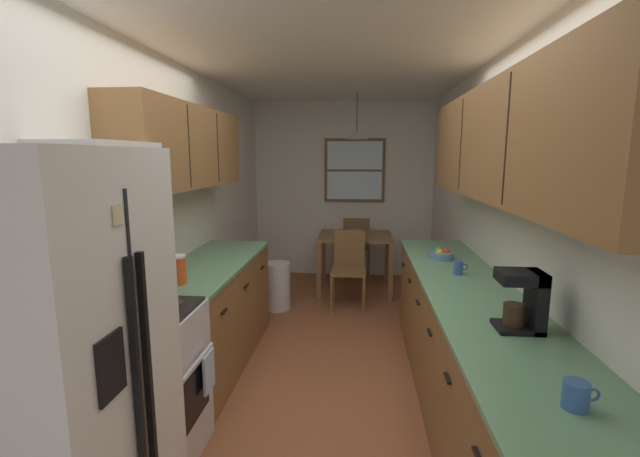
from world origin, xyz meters
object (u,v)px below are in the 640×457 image
at_px(trash_bin, 277,286).
at_px(storage_canister, 177,270).
at_px(dining_chair_near, 349,266).
at_px(dining_chair_far, 356,244).
at_px(coffee_maker, 526,299).
at_px(refrigerator, 49,385).
at_px(microwave_over_range, 102,175).
at_px(stove_range, 139,387).
at_px(mug_by_coffeemaker, 576,395).
at_px(table_serving_bowl, 356,232).
at_px(fruit_bowl, 441,254).
at_px(dining_table, 355,244).
at_px(mug_spare, 458,267).

xyz_separation_m(trash_bin, storage_canister, (-0.30, -2.00, 0.73)).
bearing_deg(dining_chair_near, dining_chair_far, 86.69).
bearing_deg(dining_chair_far, coffee_maker, -77.45).
bearing_deg(dining_chair_near, refrigerator, -107.03).
xyz_separation_m(microwave_over_range, dining_chair_far, (1.31, 3.99, -1.18)).
bearing_deg(stove_range, dining_chair_near, 67.79).
relative_size(mug_by_coffeemaker, table_serving_bowl, 0.63).
height_order(trash_bin, storage_canister, storage_canister).
bearing_deg(stove_range, storage_canister, 90.53).
distance_m(dining_chair_near, fruit_bowl, 1.54).
bearing_deg(microwave_over_range, mug_by_coffeemaker, -18.14).
bearing_deg(dining_chair_far, microwave_over_range, -108.19).
bearing_deg(trash_bin, table_serving_bowl, 41.76).
xyz_separation_m(dining_table, mug_spare, (0.79, -2.33, 0.31)).
height_order(dining_chair_far, fruit_bowl, fruit_bowl).
distance_m(dining_chair_near, storage_canister, 2.48).
distance_m(refrigerator, fruit_bowl, 2.94).
distance_m(coffee_maker, table_serving_bowl, 3.53).
bearing_deg(mug_spare, coffee_maker, -84.55).
distance_m(dining_table, dining_chair_far, 0.63).
relative_size(mug_spare, table_serving_bowl, 0.53).
bearing_deg(trash_bin, storage_canister, -98.54).
height_order(dining_table, storage_canister, storage_canister).
distance_m(refrigerator, coffee_maker, 2.16).
height_order(coffee_maker, fruit_bowl, coffee_maker).
bearing_deg(storage_canister, fruit_bowl, 25.25).
bearing_deg(dining_table, dining_chair_near, -95.92).
distance_m(microwave_over_range, table_serving_bowl, 3.75).
relative_size(microwave_over_range, fruit_bowl, 2.96).
bearing_deg(refrigerator, coffee_maker, 19.89).
bearing_deg(trash_bin, mug_by_coffeemaker, -62.53).
distance_m(microwave_over_range, storage_canister, 0.91).
bearing_deg(mug_spare, mug_by_coffeemaker, -89.19).
bearing_deg(dining_table, coffee_maker, -75.13).
height_order(dining_chair_far, table_serving_bowl, dining_chair_far).
height_order(refrigerator, trash_bin, refrigerator).
bearing_deg(refrigerator, storage_canister, 92.72).
xyz_separation_m(dining_chair_far, table_serving_bowl, (-0.00, -0.58, 0.29)).
distance_m(dining_chair_near, mug_by_coffeemaker, 3.59).
relative_size(refrigerator, trash_bin, 3.28).
bearing_deg(table_serving_bowl, fruit_bowl, -68.23).
xyz_separation_m(fruit_bowl, table_serving_bowl, (-0.75, 1.88, -0.15)).
xyz_separation_m(refrigerator, mug_spare, (1.93, 1.77, 0.05)).
bearing_deg(mug_spare, dining_chair_far, 104.97).
height_order(stove_range, table_serving_bowl, stove_range).
relative_size(stove_range, mug_spare, 10.25).
relative_size(dining_table, trash_bin, 1.71).
height_order(mug_by_coffeemaker, mug_spare, mug_spare).
relative_size(dining_chair_near, coffee_maker, 2.92).
bearing_deg(dining_chair_near, stove_range, -112.21).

